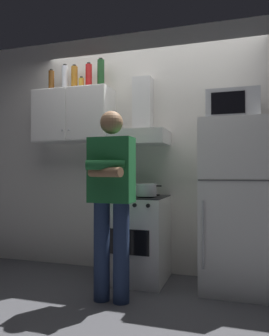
# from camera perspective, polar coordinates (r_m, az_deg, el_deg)

# --- Properties ---
(ground_plane) EXTENTS (7.00, 7.00, 0.00)m
(ground_plane) POSITION_cam_1_polar(r_m,az_deg,el_deg) (3.33, 0.00, -20.19)
(ground_plane) COLOR #4C4C51
(back_wall_tiled) EXTENTS (4.80, 0.10, 2.70)m
(back_wall_tiled) POSITION_cam_1_polar(r_m,az_deg,el_deg) (3.72, 2.74, 2.97)
(back_wall_tiled) COLOR silver
(back_wall_tiled) RESTS_ON ground_plane
(upper_cabinet) EXTENTS (0.90, 0.37, 0.60)m
(upper_cabinet) POSITION_cam_1_polar(r_m,az_deg,el_deg) (3.87, -10.57, 8.82)
(upper_cabinet) COLOR white
(stove_oven) EXTENTS (0.60, 0.62, 0.87)m
(stove_oven) POSITION_cam_1_polar(r_m,az_deg,el_deg) (3.46, 0.44, -12.01)
(stove_oven) COLOR white
(stove_oven) RESTS_ON ground_plane
(range_hood) EXTENTS (0.60, 0.44, 0.75)m
(range_hood) POSITION_cam_1_polar(r_m,az_deg,el_deg) (3.55, 1.04, 7.17)
(range_hood) COLOR white
(refrigerator) EXTENTS (0.60, 0.62, 1.60)m
(refrigerator) POSITION_cam_1_polar(r_m,az_deg,el_deg) (3.26, 16.72, -6.15)
(refrigerator) COLOR white
(refrigerator) RESTS_ON ground_plane
(microwave) EXTENTS (0.48, 0.37, 0.28)m
(microwave) POSITION_cam_1_polar(r_m,az_deg,el_deg) (3.33, 16.66, 10.22)
(microwave) COLOR #B7BABF
(microwave) RESTS_ON refrigerator
(person_standing) EXTENTS (0.38, 0.33, 1.64)m
(person_standing) POSITION_cam_1_polar(r_m,az_deg,el_deg) (2.84, -4.07, -4.95)
(person_standing) COLOR navy
(person_standing) RESTS_ON ground_plane
(cooking_pot) EXTENTS (0.31, 0.21, 0.12)m
(cooking_pot) POSITION_cam_1_polar(r_m,az_deg,el_deg) (3.25, 2.03, -3.83)
(cooking_pot) COLOR #B7BABF
(cooking_pot) RESTS_ON stove_oven
(bottle_soda_red) EXTENTS (0.07, 0.07, 0.30)m
(bottle_soda_red) POSITION_cam_1_polar(r_m,az_deg,el_deg) (3.88, -7.95, 15.46)
(bottle_soda_red) COLOR red
(bottle_soda_red) RESTS_ON upper_cabinet
(bottle_vodka_clear) EXTENTS (0.08, 0.08, 0.31)m
(bottle_vodka_clear) POSITION_cam_1_polar(r_m,az_deg,el_deg) (4.03, -11.99, 14.97)
(bottle_vodka_clear) COLOR silver
(bottle_vodka_clear) RESTS_ON upper_cabinet
(bottle_liquor_amber) EXTENTS (0.08, 0.08, 0.30)m
(bottle_liquor_amber) POSITION_cam_1_polar(r_m,az_deg,el_deg) (4.00, -10.40, 15.03)
(bottle_liquor_amber) COLOR #B7721E
(bottle_liquor_amber) RESTS_ON upper_cabinet
(bottle_wine_green) EXTENTS (0.08, 0.08, 0.34)m
(bottle_wine_green) POSITION_cam_1_polar(r_m,az_deg,el_deg) (3.85, -5.86, 15.93)
(bottle_wine_green) COLOR #19471E
(bottle_wine_green) RESTS_ON upper_cabinet
(bottle_beer_brown) EXTENTS (0.07, 0.07, 0.26)m
(bottle_beer_brown) POSITION_cam_1_polar(r_m,az_deg,el_deg) (4.06, -14.22, 14.44)
(bottle_beer_brown) COLOR brown
(bottle_beer_brown) RESTS_ON upper_cabinet
(bottle_spice_jar) EXTENTS (0.06, 0.06, 0.15)m
(bottle_spice_jar) POSITION_cam_1_polar(r_m,az_deg,el_deg) (3.92, -9.20, 14.20)
(bottle_spice_jar) COLOR gold
(bottle_spice_jar) RESTS_ON upper_cabinet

